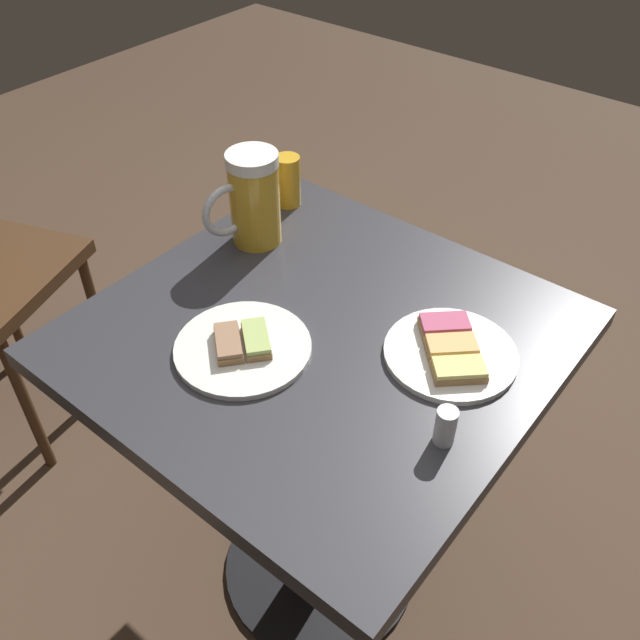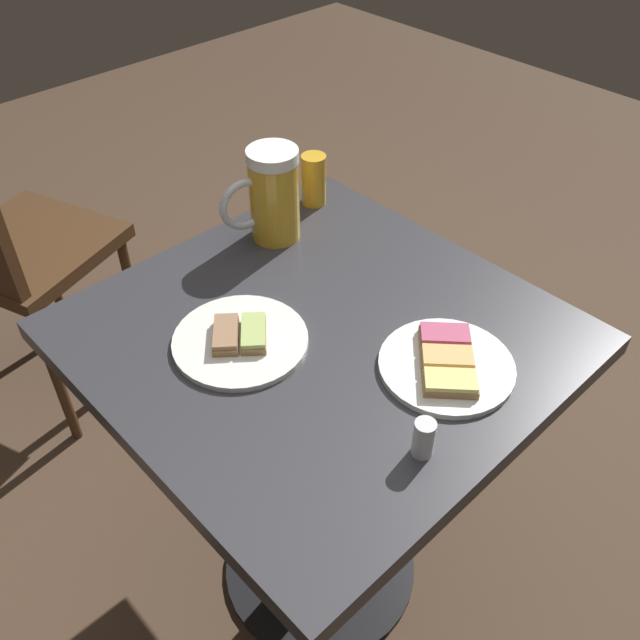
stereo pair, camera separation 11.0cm
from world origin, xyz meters
name	(u,v)px [view 1 (the left image)]	position (x,y,z in m)	size (l,w,h in m)	color
ground_plane	(320,566)	(0.00, 0.00, 0.00)	(6.00, 6.00, 0.00)	#4C3828
cafe_table	(320,401)	(0.00, 0.00, 0.58)	(0.70, 0.72, 0.75)	black
plate_near	(451,351)	(-0.08, 0.20, 0.76)	(0.21, 0.21, 0.03)	white
plate_far	(243,346)	(0.11, -0.06, 0.76)	(0.22, 0.22, 0.03)	white
beer_mug	(252,199)	(-0.12, -0.25, 0.84)	(0.15, 0.09, 0.18)	gold
beer_glass_small	(288,181)	(-0.26, -0.29, 0.81)	(0.05, 0.05, 0.10)	gold
salt_shaker	(445,426)	(0.07, 0.27, 0.78)	(0.03, 0.03, 0.06)	silver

